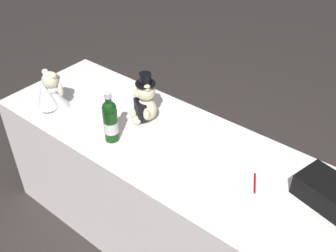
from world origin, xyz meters
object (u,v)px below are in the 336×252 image
Objects in this scene: teddy_bear_bride at (51,93)px; champagne_bottle at (110,120)px; gift_case_black at (331,194)px; signing_pen at (255,184)px; teddy_bear_groom at (144,102)px.

teddy_bear_bride is 0.85× the size of champagne_bottle.
champagne_bottle is at bearing 14.75° from gift_case_black.
signing_pen is 0.38× the size of gift_case_black.
champagne_bottle is 0.78m from signing_pen.
champagne_bottle reaches higher than signing_pen.
teddy_bear_groom is 0.90× the size of gift_case_black.
teddy_bear_groom is 0.25m from champagne_bottle.
teddy_bear_bride is at bearing 8.45° from signing_pen.
champagne_bottle is (0.02, 0.24, 0.01)m from teddy_bear_groom.
gift_case_black is (-0.31, -0.11, 0.05)m from signing_pen.
teddy_bear_bride is 0.48m from champagne_bottle.
signing_pen is at bearing 19.36° from gift_case_black.
gift_case_black is (-1.04, -0.03, -0.06)m from teddy_bear_groom.
champagne_bottle reaches higher than teddy_bear_bride.
teddy_bear_groom is 1.05m from gift_case_black.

